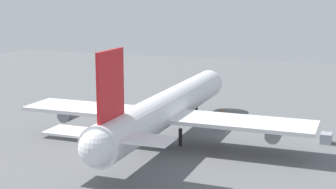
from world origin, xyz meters
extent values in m
plane|color=slate|center=(0.00, 0.00, 0.00)|extent=(255.00, 255.00, 0.00)
cylinder|color=silver|center=(0.00, 0.00, 6.65)|extent=(57.76, 6.55, 6.55)
sphere|color=silver|center=(28.88, 0.00, 6.65)|extent=(6.42, 6.42, 6.42)
sphere|color=silver|center=(-28.88, 0.00, 6.65)|extent=(5.57, 5.57, 5.57)
cube|color=red|center=(-24.26, 0.00, 15.17)|extent=(8.09, 0.50, 10.48)
cube|color=silver|center=(-25.41, -5.21, 7.64)|extent=(5.20, 9.82, 0.36)
cube|color=silver|center=(-25.41, 5.21, 7.64)|extent=(5.20, 9.82, 0.36)
cube|color=silver|center=(-2.89, -15.31, 5.67)|extent=(9.82, 26.70, 0.70)
cube|color=silver|center=(-2.89, 15.31, 5.67)|extent=(9.82, 26.70, 0.70)
cylinder|color=gray|center=(-1.89, -11.31, 3.95)|extent=(5.24, 2.75, 2.75)
cylinder|color=gray|center=(-1.89, -21.19, 3.95)|extent=(5.24, 2.75, 2.75)
cylinder|color=gray|center=(-1.89, 11.31, 3.95)|extent=(5.24, 2.75, 2.75)
cylinder|color=gray|center=(-1.89, 21.19, 3.95)|extent=(5.24, 2.75, 2.75)
cylinder|color=black|center=(18.48, 0.00, 1.69)|extent=(0.70, 0.70, 3.38)
cylinder|color=black|center=(-2.89, -3.60, 1.69)|extent=(0.70, 0.70, 3.38)
cylinder|color=black|center=(-2.89, 3.60, 1.69)|extent=(0.70, 0.70, 3.38)
cube|color=#999EA8|center=(8.83, -29.52, 0.97)|extent=(2.97, 2.21, 1.94)
cone|color=orange|center=(28.69, -3.41, 0.37)|extent=(0.52, 0.52, 0.74)
camera|label=1|loc=(-91.58, -34.60, 28.65)|focal=54.75mm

